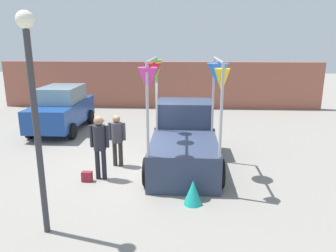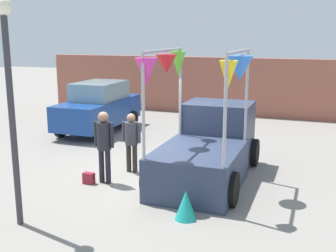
{
  "view_description": "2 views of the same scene",
  "coord_description": "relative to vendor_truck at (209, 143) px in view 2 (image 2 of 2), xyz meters",
  "views": [
    {
      "loc": [
        1.49,
        -9.18,
        3.77
      ],
      "look_at": [
        1.0,
        -0.38,
        1.45
      ],
      "focal_mm": 35.0,
      "sensor_mm": 36.0,
      "label": 1
    },
    {
      "loc": [
        4.05,
        -9.61,
        3.63
      ],
      "look_at": [
        0.6,
        -0.19,
        1.44
      ],
      "focal_mm": 45.0,
      "sensor_mm": 36.0,
      "label": 2
    }
  ],
  "objects": [
    {
      "name": "ground_plane",
      "position": [
        -1.45,
        -0.6,
        -0.88
      ],
      "size": [
        60.0,
        60.0,
        0.0
      ],
      "primitive_type": "plane",
      "color": "gray"
    },
    {
      "name": "vendor_truck",
      "position": [
        0.0,
        0.0,
        0.0
      ],
      "size": [
        2.47,
        4.11,
        3.3
      ],
      "color": "#2D3851",
      "rests_on": "ground"
    },
    {
      "name": "parked_car",
      "position": [
        -5.23,
        3.59,
        0.07
      ],
      "size": [
        1.88,
        4.0,
        1.88
      ],
      "color": "navy",
      "rests_on": "ground"
    },
    {
      "name": "person_customer",
      "position": [
        -2.29,
        -1.39,
        0.22
      ],
      "size": [
        0.53,
        0.34,
        1.8
      ],
      "color": "black",
      "rests_on": "ground"
    },
    {
      "name": "person_vendor",
      "position": [
        -2.03,
        -0.38,
        0.08
      ],
      "size": [
        0.53,
        0.34,
        1.6
      ],
      "color": "#2D2823",
      "rests_on": "ground"
    },
    {
      "name": "handbag",
      "position": [
        -2.64,
        -1.59,
        -0.74
      ],
      "size": [
        0.28,
        0.16,
        0.28
      ],
      "primitive_type": "cube",
      "color": "maroon",
      "rests_on": "ground"
    },
    {
      "name": "street_lamp",
      "position": [
        -2.74,
        -4.03,
        1.88
      ],
      "size": [
        0.32,
        0.32,
        4.27
      ],
      "color": "#333338",
      "rests_on": "ground"
    },
    {
      "name": "brick_boundary_wall",
      "position": [
        -1.45,
        8.69,
        0.42
      ],
      "size": [
        18.0,
        0.36,
        2.6
      ],
      "primitive_type": "cube",
      "color": "#9E5947",
      "rests_on": "ground"
    },
    {
      "name": "folded_kite_bundle_teal",
      "position": [
        0.24,
        -2.72,
        -0.58
      ],
      "size": [
        0.61,
        0.61,
        0.6
      ],
      "primitive_type": "cone",
      "rotation": [
        0.0,
        0.0,
        0.97
      ],
      "color": "teal",
      "rests_on": "ground"
    }
  ]
}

